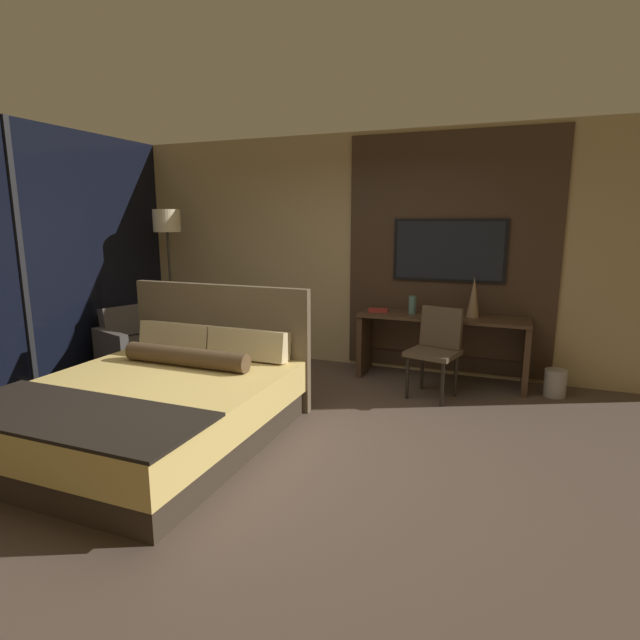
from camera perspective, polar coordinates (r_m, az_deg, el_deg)
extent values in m
plane|color=#4C3D33|center=(4.13, -6.45, -14.39)|extent=(16.00, 16.00, 0.00)
cube|color=tan|center=(6.15, 4.69, 7.69)|extent=(7.20, 0.06, 2.80)
cube|color=#3D2B1E|center=(5.89, 14.52, 7.21)|extent=(2.33, 0.03, 2.70)
cube|color=black|center=(6.03, -31.11, 6.04)|extent=(0.02, 6.00, 2.80)
cube|color=black|center=(6.01, -30.99, 6.04)|extent=(0.04, 0.06, 2.80)
cube|color=black|center=(6.25, -29.72, -6.44)|extent=(0.05, 6.00, 0.08)
cube|color=#33281E|center=(4.36, -19.10, -11.93)|extent=(1.82, 2.07, 0.22)
cube|color=tan|center=(4.27, -19.32, -8.81)|extent=(1.88, 2.14, 0.29)
cube|color=black|center=(3.76, -26.44, -9.64)|extent=(1.89, 0.75, 0.02)
cube|color=brown|center=(5.05, -11.33, -2.62)|extent=(1.91, 0.08, 1.17)
cube|color=#C6B284|center=(5.16, -15.96, -1.89)|extent=(0.79, 0.23, 0.31)
cube|color=#C6B284|center=(4.72, -8.15, -2.77)|extent=(0.79, 0.23, 0.31)
cylinder|color=#4C3823|center=(4.61, -15.04, -4.09)|extent=(1.22, 0.17, 0.17)
cube|color=#422D1E|center=(5.68, 13.82, 0.31)|extent=(1.83, 0.54, 0.03)
cube|color=#422D1E|center=(5.94, 5.14, -2.64)|extent=(0.06, 0.49, 0.72)
cube|color=#422D1E|center=(5.72, 22.50, -4.02)|extent=(0.06, 0.49, 0.72)
cube|color=#422D1E|center=(5.99, 14.01, -2.12)|extent=(1.71, 0.02, 0.36)
cube|color=black|center=(5.85, 14.51, 7.71)|extent=(1.25, 0.04, 0.70)
cube|color=black|center=(5.83, 14.48, 7.70)|extent=(1.17, 0.01, 0.65)
cube|color=#4C3D2D|center=(5.17, 12.76, -3.71)|extent=(0.56, 0.55, 0.05)
cube|color=#4C3D2D|center=(5.29, 13.69, -0.80)|extent=(0.44, 0.21, 0.42)
cylinder|color=black|center=(5.16, 9.94, -6.50)|extent=(0.04, 0.04, 0.44)
cylinder|color=black|center=(5.02, 13.80, -7.17)|extent=(0.04, 0.04, 0.44)
cylinder|color=black|center=(5.47, 11.58, -5.54)|extent=(0.04, 0.04, 0.44)
cylinder|color=black|center=(5.33, 15.25, -6.14)|extent=(0.04, 0.04, 0.44)
cube|color=#47423D|center=(6.37, -20.28, -3.79)|extent=(0.80, 0.70, 0.41)
cube|color=#47423D|center=(6.52, -21.65, -0.10)|extent=(0.36, 0.54, 0.38)
cube|color=#47423D|center=(6.22, -22.76, -3.66)|extent=(0.67, 0.32, 0.55)
cube|color=#47423D|center=(6.50, -18.00, -2.71)|extent=(0.67, 0.32, 0.55)
cylinder|color=#282623|center=(6.93, -16.27, -3.95)|extent=(0.28, 0.28, 0.03)
cylinder|color=#332D28|center=(6.77, -16.65, 2.82)|extent=(0.03, 0.03, 1.68)
cylinder|color=beige|center=(6.70, -17.11, 10.80)|extent=(0.34, 0.34, 0.28)
cone|color=#846647|center=(5.65, 17.15, 2.53)|extent=(0.14, 0.14, 0.44)
cylinder|color=#4C706B|center=(5.71, 10.52, 1.72)|extent=(0.08, 0.08, 0.20)
cube|color=maroon|center=(5.81, 6.65, 1.13)|extent=(0.25, 0.20, 0.03)
cylinder|color=gray|center=(5.72, 25.28, -6.52)|extent=(0.22, 0.22, 0.28)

